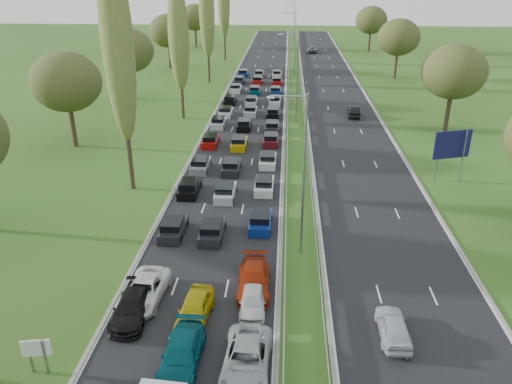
# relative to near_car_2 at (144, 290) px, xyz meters

# --- Properties ---
(ground) EXTENTS (260.00, 260.00, 0.00)m
(ground) POSITION_rel_near_car_2_xyz_m (10.09, 43.57, -0.73)
(ground) COLOR #314917
(ground) RESTS_ON ground
(near_carriageway) EXTENTS (10.50, 215.00, 0.04)m
(near_carriageway) POSITION_rel_near_car_2_xyz_m (3.34, 46.07, -0.73)
(near_carriageway) COLOR black
(near_carriageway) RESTS_ON ground
(far_carriageway) EXTENTS (10.50, 215.00, 0.04)m
(far_carriageway) POSITION_rel_near_car_2_xyz_m (16.84, 46.07, -0.73)
(far_carriageway) COLOR black
(far_carriageway) RESTS_ON ground
(central_reservation) EXTENTS (2.36, 215.00, 0.32)m
(central_reservation) POSITION_rel_near_car_2_xyz_m (10.09, 46.07, -0.18)
(central_reservation) COLOR gray
(central_reservation) RESTS_ON ground
(lamp_columns) EXTENTS (0.18, 140.18, 12.00)m
(lamp_columns) POSITION_rel_near_car_2_xyz_m (10.09, 41.57, 5.27)
(lamp_columns) COLOR gray
(lamp_columns) RESTS_ON ground
(poplar_row) EXTENTS (2.80, 127.80, 22.44)m
(poplar_row) POSITION_rel_near_car_2_xyz_m (-5.91, 31.74, 11.65)
(poplar_row) COLOR #2D2116
(poplar_row) RESTS_ON ground
(woodland_left) EXTENTS (8.00, 166.00, 11.10)m
(woodland_left) POSITION_rel_near_car_2_xyz_m (-16.41, 26.20, 6.95)
(woodland_left) COLOR #2D2116
(woodland_left) RESTS_ON ground
(woodland_right) EXTENTS (8.00, 153.00, 11.10)m
(woodland_right) POSITION_rel_near_car_2_xyz_m (29.59, 30.24, 6.95)
(woodland_right) COLOR #2D2116
(woodland_right) RESTS_ON ground
(traffic_queue_fill) EXTENTS (9.05, 69.11, 0.80)m
(traffic_queue_fill) POSITION_rel_near_car_2_xyz_m (3.32, 41.21, -0.29)
(traffic_queue_fill) COLOR black
(traffic_queue_fill) RESTS_ON ground
(near_car_2) EXTENTS (2.72, 5.28, 1.42)m
(near_car_2) POSITION_rel_near_car_2_xyz_m (0.00, 0.00, 0.00)
(near_car_2) COLOR silver
(near_car_2) RESTS_ON near_carriageway
(near_car_3) EXTENTS (2.18, 4.90, 1.40)m
(near_car_3) POSITION_rel_near_car_2_xyz_m (-0.29, -1.73, -0.01)
(near_car_3) COLOR black
(near_car_3) RESTS_ON near_carriageway
(near_car_7) EXTENTS (2.13, 5.03, 1.45)m
(near_car_7) POSITION_rel_near_car_2_xyz_m (3.53, -5.55, 0.01)
(near_car_7) COLOR #054650
(near_car_7) RESTS_ON near_carriageway
(near_car_8) EXTENTS (2.10, 4.57, 1.52)m
(near_car_8) POSITION_rel_near_car_2_xyz_m (3.56, -1.77, 0.05)
(near_car_8) COLOR #AE980B
(near_car_8) RESTS_ON near_carriageway
(near_car_10) EXTENTS (2.61, 5.39, 1.48)m
(near_car_10) POSITION_rel_near_car_2_xyz_m (7.00, -5.78, 0.03)
(near_car_10) COLOR #9DA2A6
(near_car_10) RESTS_ON near_carriageway
(near_car_11) EXTENTS (2.29, 5.23, 1.50)m
(near_car_11) POSITION_rel_near_car_2_xyz_m (6.89, 1.61, 0.04)
(near_car_11) COLOR #942409
(near_car_11) RESTS_ON near_carriageway
(near_car_12) EXTENTS (1.72, 4.04, 1.36)m
(near_car_12) POSITION_rel_near_car_2_xyz_m (6.97, -0.56, -0.03)
(near_car_12) COLOR silver
(near_car_12) RESTS_ON near_carriageway
(far_car_0) EXTENTS (1.65, 4.10, 1.40)m
(far_car_0) POSITION_rel_near_car_2_xyz_m (15.19, -2.58, -0.01)
(far_car_0) COLOR #B5B8C0
(far_car_0) RESTS_ON far_carriageway
(far_car_1) EXTENTS (1.88, 4.70, 1.52)m
(far_car_1) POSITION_rel_near_car_2_xyz_m (18.39, 44.99, 0.05)
(far_car_1) COLOR black
(far_car_1) RESTS_ON far_carriageway
(far_car_2) EXTENTS (2.96, 5.69, 1.53)m
(far_car_2) POSITION_rel_near_car_2_xyz_m (14.93, 105.84, 0.05)
(far_car_2) COLOR slate
(far_car_2) RESTS_ON far_carriageway
(info_sign) EXTENTS (1.50, 0.35, 2.10)m
(info_sign) POSITION_rel_near_car_2_xyz_m (-3.81, -6.53, 0.64)
(info_sign) COLOR gray
(info_sign) RESTS_ON ground
(direction_sign) EXTENTS (3.83, 1.34, 5.20)m
(direction_sign) POSITION_rel_near_car_2_xyz_m (24.99, 21.43, 2.84)
(direction_sign) COLOR gray
(direction_sign) RESTS_ON ground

